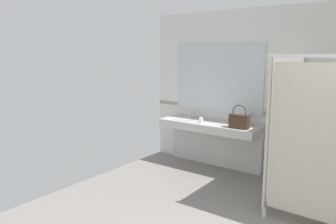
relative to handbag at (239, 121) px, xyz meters
The scene contains 5 objects.
vanity_counter 0.74m from the handbag, 160.67° to the left, with size 1.79×0.53×0.94m.
mirror_panel 0.97m from the handbag, 146.56° to the left, with size 1.69×0.02×1.21m, color silver.
handbag is the anchor object (origin of this frame).
soap_dispenser 0.30m from the handbag, 80.03° to the left, with size 0.07×0.07×0.18m.
paper_cup 0.72m from the handbag, behind, with size 0.07×0.07×0.09m, color white.
Camera 1 is at (0.15, -2.32, 1.99)m, focal length 34.87 mm.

